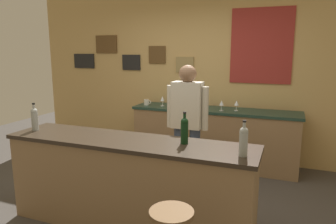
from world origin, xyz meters
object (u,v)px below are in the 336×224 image
object	(u,v)px
bartender	(187,122)
wine_glass_c	(222,103)
wine_bottle_c	(244,140)
wine_glass_a	(162,99)
coffee_mug	(147,102)
wine_bottle_b	(184,130)
wine_glass_d	(237,103)
wine_glass_b	(173,100)
wine_bottle_a	(35,118)

from	to	relation	value
bartender	wine_glass_c	distance (m)	1.06
wine_bottle_c	wine_glass_a	world-z (taller)	wine_bottle_c
bartender	coffee_mug	bearing A→B (deg)	134.28
coffee_mug	wine_glass_c	bearing A→B (deg)	-1.54
wine_glass_a	wine_bottle_c	bearing A→B (deg)	-52.97
wine_bottle_b	wine_glass_d	xyz separation A→B (m)	(0.17, 1.95, -0.05)
wine_glass_a	coffee_mug	xyz separation A→B (m)	(-0.27, -0.03, -0.06)
wine_glass_d	coffee_mug	xyz separation A→B (m)	(-1.46, -0.04, -0.06)
coffee_mug	wine_glass_b	bearing A→B (deg)	3.91
wine_bottle_c	wine_bottle_a	bearing A→B (deg)	178.82
wine_glass_b	wine_bottle_a	bearing A→B (deg)	-112.61
wine_bottle_c	bartender	bearing A→B (deg)	129.00
wine_glass_b	wine_bottle_c	bearing A→B (deg)	-56.29
wine_glass_a	wine_glass_c	size ratio (longest dim) A/B	1.00
wine_bottle_b	wine_glass_c	size ratio (longest dim) A/B	1.97
wine_glass_b	wine_glass_c	size ratio (longest dim) A/B	1.00
bartender	wine_bottle_a	world-z (taller)	bartender
wine_bottle_c	wine_glass_a	distance (m)	2.63
bartender	coffee_mug	xyz separation A→B (m)	(-1.05, 1.07, 0.01)
wine_glass_c	wine_glass_b	bearing A→B (deg)	175.38
wine_bottle_a	coffee_mug	world-z (taller)	wine_bottle_a
wine_bottle_b	wine_glass_b	size ratio (longest dim) A/B	1.97
wine_bottle_a	coffee_mug	xyz separation A→B (m)	(0.40, 2.02, -0.11)
wine_glass_d	wine_bottle_a	bearing A→B (deg)	-132.01
bartender	wine_glass_d	world-z (taller)	bartender
wine_bottle_a	wine_glass_a	bearing A→B (deg)	71.86
wine_glass_c	coffee_mug	xyz separation A→B (m)	(-1.25, 0.03, -0.06)
wine_glass_c	wine_bottle_b	bearing A→B (deg)	-88.88
wine_glass_a	wine_glass_c	bearing A→B (deg)	-3.74
wine_glass_d	coffee_mug	bearing A→B (deg)	-178.30
wine_bottle_a	wine_glass_b	distance (m)	2.23
bartender	wine_glass_a	size ratio (longest dim) A/B	10.45
wine_glass_a	wine_glass_d	bearing A→B (deg)	0.61
wine_bottle_c	wine_glass_b	xyz separation A→B (m)	(-1.40, 2.10, -0.05)
wine_glass_d	wine_glass_c	bearing A→B (deg)	-159.82
bartender	wine_glass_a	bearing A→B (deg)	125.15
coffee_mug	wine_bottle_c	bearing A→B (deg)	-48.16
wine_bottle_c	coffee_mug	xyz separation A→B (m)	(-1.85, 2.07, -0.11)
wine_bottle_b	wine_glass_a	size ratio (longest dim) A/B	1.97
wine_bottle_b	wine_bottle_c	distance (m)	0.59
wine_glass_b	wine_bottle_b	bearing A→B (deg)	-66.73
wine_bottle_a	wine_bottle_c	distance (m)	2.26
wine_glass_c	coffee_mug	size ratio (longest dim) A/B	1.24
wine_bottle_a	wine_glass_a	size ratio (longest dim) A/B	1.97
wine_glass_c	wine_bottle_c	bearing A→B (deg)	-73.47
wine_bottle_b	coffee_mug	world-z (taller)	wine_bottle_b
bartender	wine_bottle_b	size ratio (longest dim) A/B	5.29
wine_bottle_b	wine_bottle_c	xyz separation A→B (m)	(0.57, -0.16, 0.00)
wine_bottle_c	wine_glass_d	bearing A→B (deg)	100.61
wine_bottle_c	wine_glass_d	world-z (taller)	wine_bottle_c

